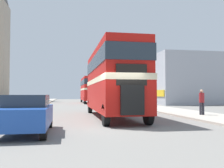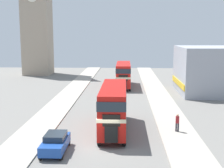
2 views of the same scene
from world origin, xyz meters
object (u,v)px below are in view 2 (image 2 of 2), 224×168
Objects in this scene: bus_distant at (123,73)px; car_parked_near at (55,143)px; pedestrian_walking at (177,122)px; church_tower at (36,0)px; double_decker_bus at (114,105)px.

bus_distant is 31.31m from car_parked_near.
pedestrian_walking is 0.05× the size of church_tower.
bus_distant is 0.33× the size of church_tower.
pedestrian_walking is 50.97m from church_tower.
bus_distant reaches higher than pedestrian_walking.
pedestrian_walking is (6.02, -0.47, -1.48)m from double_decker_bus.
bus_distant is 29.08m from church_tower.
church_tower is (-24.81, 41.71, 15.58)m from pedestrian_walking.
bus_distant is at bearing -39.59° from church_tower.
pedestrian_walking is (10.40, 5.29, 0.31)m from car_parked_near.
double_decker_bus is at bearing -65.51° from church_tower.
car_parked_near is at bearing -127.28° from double_decker_bus.
bus_distant is at bearing 80.53° from car_parked_near.
church_tower is at bearing 140.41° from bus_distant.
pedestrian_walking reaches higher than car_parked_near.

